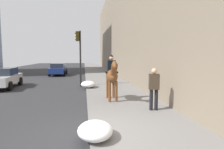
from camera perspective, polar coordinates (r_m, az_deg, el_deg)
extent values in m
cube|color=slate|center=(6.05, 10.83, -16.35)|extent=(120.00, 3.50, 0.12)
ellipsoid|color=brown|center=(9.57, -0.10, -0.44)|extent=(1.50, 0.57, 0.66)
cylinder|color=brown|center=(9.25, 1.26, -5.00)|extent=(0.13, 0.13, 1.00)
cylinder|color=brown|center=(9.21, -0.71, -5.05)|extent=(0.13, 0.13, 1.00)
cylinder|color=brown|center=(10.13, 0.45, -4.09)|extent=(0.13, 0.13, 1.00)
cylinder|color=brown|center=(10.09, -1.36, -4.13)|extent=(0.13, 0.13, 1.00)
cylinder|color=brown|center=(8.78, 0.58, 1.31)|extent=(0.63, 0.28, 0.68)
ellipsoid|color=brown|center=(8.56, 0.79, 2.88)|extent=(0.63, 0.22, 0.49)
cylinder|color=black|center=(10.28, -0.65, -0.58)|extent=(0.28, 0.10, 0.55)
cube|color=black|center=(9.60, -0.15, 0.67)|extent=(0.44, 0.60, 0.08)
cube|color=black|center=(9.58, -0.15, 2.55)|extent=(0.28, 0.38, 0.55)
sphere|color=#D8AD8C|center=(9.57, -0.15, 4.91)|extent=(0.22, 0.22, 0.22)
cone|color=black|center=(9.57, -0.15, 5.63)|extent=(0.20, 0.20, 0.10)
cylinder|color=black|center=(8.02, 11.45, -7.27)|extent=(0.14, 0.14, 0.85)
cylinder|color=black|center=(8.06, 12.86, -7.24)|extent=(0.14, 0.14, 0.85)
cube|color=#3F3326|center=(7.91, 12.26, -2.05)|extent=(0.33, 0.44, 0.62)
sphere|color=#D8AD8C|center=(7.87, 12.32, 1.05)|extent=(0.22, 0.22, 0.22)
cube|color=silver|center=(15.93, -29.67, -1.31)|extent=(4.15, 1.98, 0.60)
cube|color=#262D38|center=(16.11, -29.49, 0.77)|extent=(2.02, 1.67, 0.52)
cylinder|color=black|center=(14.50, -27.85, -3.02)|extent=(0.65, 0.25, 0.64)
cylinder|color=black|center=(16.90, -25.38, -1.80)|extent=(0.65, 0.25, 0.64)
cube|color=navy|center=(24.15, -15.51, 1.26)|extent=(4.36, 1.68, 0.60)
cube|color=#262D38|center=(23.86, -15.62, 2.56)|extent=(2.10, 1.47, 0.52)
cylinder|color=black|center=(25.62, -16.96, 0.78)|extent=(0.64, 0.22, 0.64)
cylinder|color=black|center=(25.43, -13.27, 0.84)|extent=(0.64, 0.22, 0.64)
cylinder|color=black|center=(22.96, -17.94, 0.24)|extent=(0.64, 0.22, 0.64)
cylinder|color=black|center=(22.75, -13.83, 0.30)|extent=(0.64, 0.22, 0.64)
cylinder|color=black|center=(14.44, -9.27, 4.45)|extent=(0.12, 0.12, 4.13)
cube|color=#2D280C|center=(14.52, -10.10, 11.02)|extent=(0.20, 0.24, 0.70)
sphere|color=red|center=(14.55, -10.63, 11.88)|extent=(0.14, 0.14, 0.14)
sphere|color=orange|center=(14.52, -10.62, 11.01)|extent=(0.14, 0.14, 0.14)
sphere|color=green|center=(14.50, -10.60, 10.15)|extent=(0.14, 0.14, 0.14)
ellipsoid|color=white|center=(5.37, -4.98, -16.02)|extent=(1.22, 0.94, 0.42)
ellipsoid|color=white|center=(13.58, -7.00, -2.85)|extent=(1.31, 1.01, 0.45)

